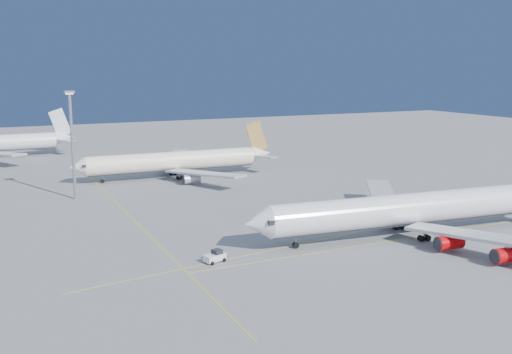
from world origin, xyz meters
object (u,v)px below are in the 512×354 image
object	(u,v)px
pushback_tug	(215,256)
airliner_etihad	(177,161)
airliner_virgin	(414,209)
light_mast	(72,136)

from	to	relation	value
pushback_tug	airliner_etihad	bearing A→B (deg)	59.50
airliner_virgin	airliner_etihad	distance (m)	82.24
airliner_virgin	pushback_tug	size ratio (longest dim) A/B	17.19
airliner_virgin	airliner_etihad	bearing A→B (deg)	112.23
airliner_virgin	pushback_tug	distance (m)	41.90
airliner_etihad	airliner_virgin	bearing A→B (deg)	-71.46
airliner_etihad	pushback_tug	world-z (taller)	airliner_etihad
airliner_virgin	pushback_tug	world-z (taller)	airliner_virgin
airliner_virgin	light_mast	world-z (taller)	light_mast
airliner_etihad	light_mast	bearing A→B (deg)	-150.49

